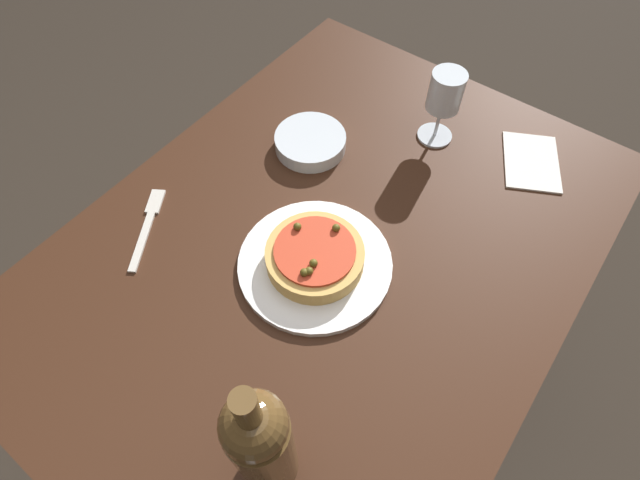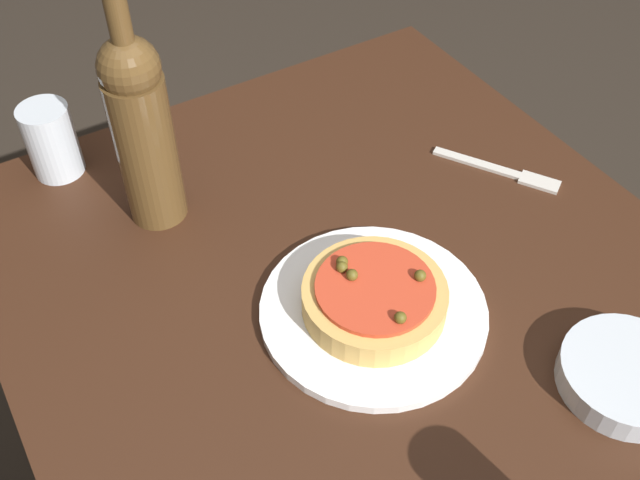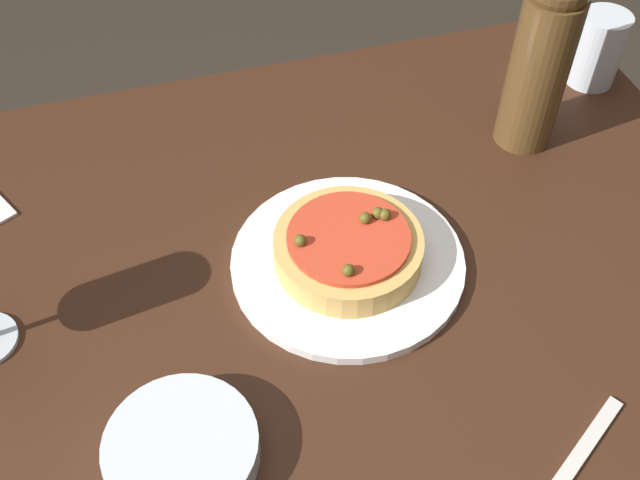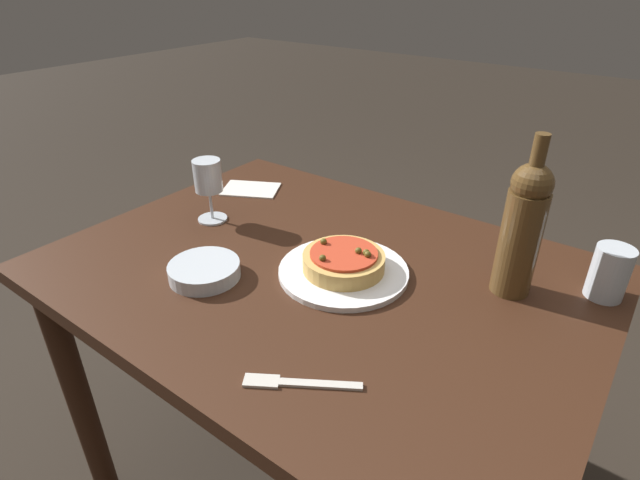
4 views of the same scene
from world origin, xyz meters
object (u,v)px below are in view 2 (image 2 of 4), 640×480
side_bowl (626,375)px  fork (504,171)px  water_cup (51,141)px  wine_bottle (142,128)px  dining_table (399,396)px  pizza (374,297)px  dinner_plate (373,311)px

side_bowl → fork: bearing=160.1°
fork → water_cup: bearing=-154.1°
side_bowl → water_cup: bearing=-148.1°
wine_bottle → fork: size_ratio=1.91×
wine_bottle → side_bowl: (0.51, 0.33, -0.12)m
dining_table → pizza: 0.15m
dinner_plate → side_bowl: (0.22, 0.18, 0.01)m
dinner_plate → dining_table: bearing=10.5°
wine_bottle → water_cup: (-0.15, -0.09, -0.09)m
dinner_plate → wine_bottle: 0.35m
dining_table → side_bowl: (0.17, 0.17, 0.13)m
dinner_plate → water_cup: water_cup is taller
dining_table → fork: 0.35m
dining_table → wine_bottle: size_ratio=3.54×
pizza → wine_bottle: wine_bottle is taller
dinner_plate → fork: 0.32m
dining_table → pizza: pizza is taller
side_bowl → dining_table: bearing=-134.5°
wine_bottle → fork: wine_bottle is taller
fork → wine_bottle: bearing=-144.2°
dining_table → dinner_plate: (-0.05, -0.01, 0.12)m
dining_table → fork: (-0.17, 0.29, 0.11)m
dinner_plate → side_bowl: bearing=39.1°
water_cup → side_bowl: (0.66, 0.41, -0.04)m
dinner_plate → wine_bottle: (-0.29, -0.15, 0.13)m
pizza → wine_bottle: (-0.29, -0.15, 0.11)m
dinner_plate → fork: dinner_plate is taller
wine_bottle → side_bowl: size_ratio=2.17×
dining_table → pizza: bearing=-169.5°
pizza → dinner_plate: bearing=6.1°
dinner_plate → wine_bottle: bearing=-153.4°
pizza → fork: (-0.11, 0.30, -0.03)m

